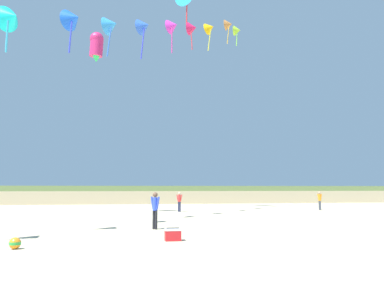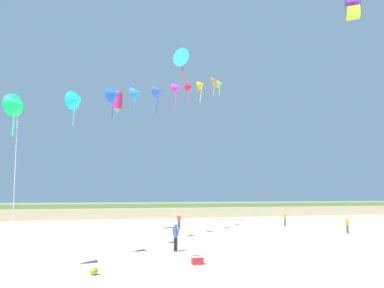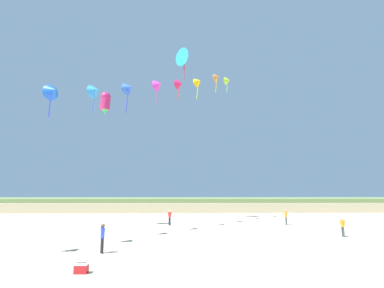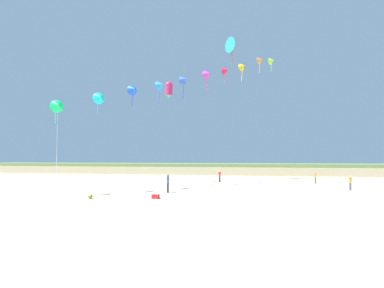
# 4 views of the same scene
# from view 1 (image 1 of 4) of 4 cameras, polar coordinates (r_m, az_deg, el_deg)

# --- Properties ---
(ground_plane) EXTENTS (240.00, 240.00, 0.00)m
(ground_plane) POSITION_cam_1_polar(r_m,az_deg,el_deg) (13.99, 14.71, -13.73)
(ground_plane) COLOR beige
(dune_ridge) EXTENTS (120.00, 13.00, 2.17)m
(dune_ridge) POSITION_cam_1_polar(r_m,az_deg,el_deg) (55.32, -4.42, -7.03)
(dune_ridge) COLOR #BFAE8B
(dune_ridge) RESTS_ON ground
(person_near_left) EXTENTS (0.42, 0.52, 1.69)m
(person_near_left) POSITION_cam_1_polar(r_m,az_deg,el_deg) (19.04, -5.21, -8.90)
(person_near_left) COLOR black
(person_near_left) RESTS_ON ground
(person_mid_center) EXTENTS (0.22, 0.56, 1.59)m
(person_mid_center) POSITION_cam_1_polar(r_m,az_deg,el_deg) (37.02, 17.49, -7.43)
(person_mid_center) COLOR #474C56
(person_mid_center) RESTS_ON ground
(person_far_left) EXTENTS (0.46, 0.42, 1.57)m
(person_far_left) POSITION_cam_1_polar(r_m,az_deg,el_deg) (32.98, -1.79, -7.91)
(person_far_left) COLOR #282D4C
(person_far_left) RESTS_ON ground
(kite_banner_string) EXTENTS (20.53, 27.56, 19.40)m
(kite_banner_string) POSITION_cam_1_polar(r_m,az_deg,el_deg) (29.96, -4.38, 16.27)
(kite_banner_string) COLOR #0FEE6B
(large_kite_high_solo) EXTENTS (1.23, 1.17, 2.35)m
(large_kite_high_solo) POSITION_cam_1_polar(r_m,az_deg,el_deg) (32.69, -13.26, 13.22)
(large_kite_high_solo) COLOR #D02765
(beach_cooler) EXTENTS (0.58, 0.41, 0.46)m
(beach_cooler) POSITION_cam_1_polar(r_m,az_deg,el_deg) (14.95, -2.71, -12.60)
(beach_cooler) COLOR red
(beach_cooler) RESTS_ON ground
(beach_ball) EXTENTS (0.36, 0.36, 0.36)m
(beach_ball) POSITION_cam_1_polar(r_m,az_deg,el_deg) (14.05, -23.59, -12.65)
(beach_ball) COLOR orange
(beach_ball) RESTS_ON ground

